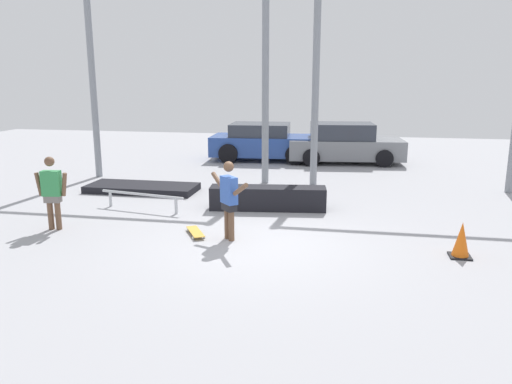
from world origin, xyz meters
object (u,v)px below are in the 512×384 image
skateboard (195,232)px  grind_rail (142,197)px  grind_box (268,198)px  bystander (52,190)px  traffic_cone (461,240)px  parked_car_grey (345,144)px  parked_car_blue (263,142)px  skateboarder (229,197)px  manual_pad (142,188)px

skateboard → grind_rail: bearing=-161.7°
grind_box → grind_rail: (-2.89, -0.61, 0.05)m
bystander → traffic_cone: bearing=171.6°
traffic_cone → parked_car_grey: bearing=102.6°
grind_rail → parked_car_blue: bearing=78.6°
skateboard → parked_car_grey: size_ratio=0.18×
skateboarder → grind_box: bearing=129.0°
manual_pad → parked_car_blue: bearing=68.1°
manual_pad → parked_car_blue: (2.35, 5.86, 0.58)m
grind_rail → traffic_cone: 6.98m
skateboarder → traffic_cone: skateboarder is taller
grind_rail → parked_car_blue: (1.55, 7.70, 0.36)m
parked_car_blue → traffic_cone: (5.15, -9.64, -0.37)m
skateboard → traffic_cone: (4.91, -0.34, 0.25)m
skateboarder → manual_pad: size_ratio=0.51×
grind_box → traffic_cone: bearing=-33.9°
manual_pad → traffic_cone: bearing=-26.8°
grind_box → parked_car_blue: (-1.34, 7.09, 0.40)m
skateboarder → skateboard: 1.08m
skateboard → parked_car_blue: (-0.24, 9.30, 0.61)m
skateboarder → bystander: size_ratio=1.01×
skateboard → grind_rail: grind_rail is taller
skateboard → grind_rail: size_ratio=0.36×
skateboarder → parked_car_blue: size_ratio=0.38×
parked_car_grey → traffic_cone: parked_car_grey is taller
grind_rail → skateboard: bearing=-41.7°
skateboard → traffic_cone: traffic_cone is taller
manual_pad → skateboard: bearing=-53.0°
grind_rail → parked_car_blue: 7.86m
manual_pad → parked_car_grey: bearing=47.1°
manual_pad → grind_rail: 2.02m
manual_pad → bystander: 3.70m
skateboard → grind_box: grind_box is taller
bystander → parked_car_grey: bearing=-128.5°
skateboarder → grind_box: (0.36, 2.36, -0.58)m
skateboarder → skateboard: bearing=-143.8°
skateboarder → grind_box: skateboarder is taller
manual_pad → bystander: (-0.35, -3.61, 0.73)m
skateboard → parked_car_grey: parked_car_grey is taller
parked_car_grey → bystander: bystander is taller
bystander → traffic_cone: (7.85, -0.17, -0.52)m
grind_rail → traffic_cone: traffic_cone is taller
grind_box → manual_pad: bearing=161.5°
parked_car_grey → manual_pad: bearing=-138.8°
manual_pad → bystander: bearing=-95.6°
skateboarder → traffic_cone: 4.21m
grind_box → parked_car_grey: (1.67, 7.00, 0.41)m
parked_car_grey → traffic_cone: (2.14, -9.56, -0.38)m
parked_car_blue → parked_car_grey: (3.01, -0.09, 0.01)m
skateboarder → parked_car_blue: 9.50m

